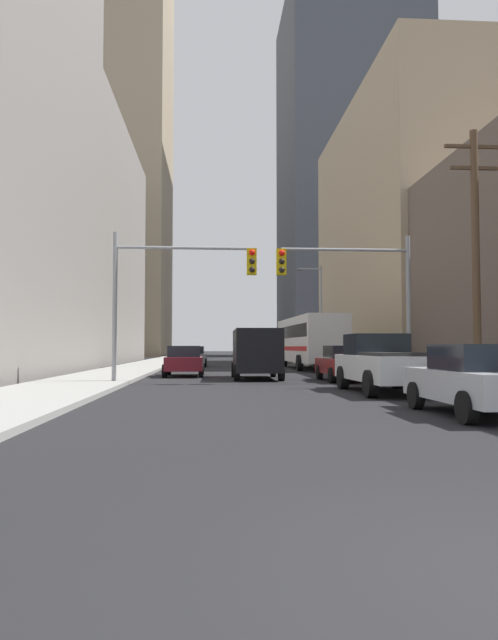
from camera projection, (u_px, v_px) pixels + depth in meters
name	position (u px, v px, depth m)	size (l,w,h in m)	color
sidewalk_left	(158.00, 362.00, 52.82)	(3.70, 160.00, 0.15)	#9E9E99
sidewalk_right	(310.00, 362.00, 53.74)	(3.70, 160.00, 0.15)	#9E9E99
city_bus	(309.00, 340.00, 37.73)	(2.90, 11.58, 3.40)	silver
pickup_truck_white	(383.00, 363.00, 18.30)	(2.20, 5.42, 1.90)	white
cargo_van_black	(256.00, 351.00, 26.13)	(2.16, 5.23, 2.26)	black
sedan_silver	(478.00, 379.00, 12.06)	(1.95, 4.20, 1.52)	#B7BABF
sedan_red	(345.00, 363.00, 24.31)	(1.95, 4.23, 1.52)	maroon
sedan_maroon	(184.00, 361.00, 28.43)	(1.95, 4.24, 1.52)	maroon
sedan_grey	(193.00, 356.00, 42.24)	(1.95, 4.23, 1.52)	slate
sedan_blue	(270.00, 354.00, 54.59)	(1.95, 4.26, 1.52)	navy
traffic_signal_near_left	(179.00, 280.00, 22.49)	(5.67, 0.44, 6.00)	gray
traffic_signal_near_right	(350.00, 281.00, 22.93)	(5.48, 0.44, 6.00)	gray
utility_pole_right	(476.00, 250.00, 20.69)	(2.20, 0.28, 9.42)	brown
street_lamp_right	(317.00, 306.00, 42.22)	(1.99, 0.32, 7.50)	gray
building_left_mid_office	(28.00, 245.00, 52.41)	(18.16, 28.11, 21.70)	gray
building_left_far_tower	(117.00, 148.00, 93.72)	(16.91, 23.16, 68.77)	tan
building_right_mid_block	(430.00, 236.00, 49.63)	(14.49, 27.40, 22.35)	tan
building_right_far_highrise	(349.00, 178.00, 97.13)	(22.13, 24.45, 60.88)	#4C515B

